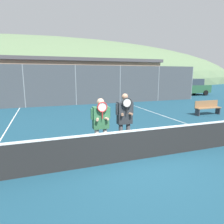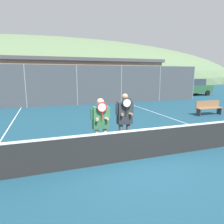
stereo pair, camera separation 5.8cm
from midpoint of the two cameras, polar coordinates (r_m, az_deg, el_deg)
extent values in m
plane|color=navy|center=(5.96, 8.09, -13.23)|extent=(120.00, 120.00, 0.00)
ellipsoid|color=#5B7551|center=(63.31, -16.80, 8.20)|extent=(122.54, 68.08, 23.83)
cube|color=tan|center=(24.29, -10.33, 9.41)|extent=(20.22, 5.00, 3.77)
cube|color=#4C4C51|center=(24.33, -10.50, 14.28)|extent=(20.72, 5.50, 0.36)
cylinder|color=gray|center=(15.73, -23.42, 6.78)|extent=(0.06, 0.06, 3.09)
cylinder|color=gray|center=(15.88, -9.86, 7.53)|extent=(0.06, 0.06, 3.09)
cylinder|color=gray|center=(16.87, 2.80, 7.86)|extent=(0.06, 0.06, 3.09)
cylinder|color=gray|center=(18.57, 13.61, 7.85)|extent=(0.06, 0.06, 3.09)
cylinder|color=gray|center=(20.79, 22.36, 7.63)|extent=(0.06, 0.06, 3.09)
cube|color=#42474C|center=(15.88, -9.86, 7.53)|extent=(22.27, 0.02, 3.09)
cube|color=black|center=(5.80, 8.20, -9.39)|extent=(10.84, 0.02, 0.85)
cube|color=white|center=(5.66, 8.33, -5.13)|extent=(10.84, 0.03, 0.06)
cube|color=white|center=(8.34, -29.21, -7.41)|extent=(0.05, 16.00, 0.01)
cube|color=white|center=(10.53, 20.74, -3.13)|extent=(0.05, 16.00, 0.01)
cylinder|color=white|center=(6.04, -4.13, -8.57)|extent=(0.13, 0.13, 0.83)
cylinder|color=white|center=(6.11, -1.78, -8.33)|extent=(0.13, 0.13, 0.83)
cube|color=#337047|center=(5.87, -3.01, -1.61)|extent=(0.47, 0.22, 0.65)
sphere|color=tan|center=(5.79, -3.06, 2.86)|extent=(0.21, 0.21, 0.21)
cylinder|color=#337047|center=(5.78, -5.49, -0.55)|extent=(0.08, 0.08, 0.32)
cylinder|color=#337047|center=(5.92, -0.62, -0.24)|extent=(0.08, 0.08, 0.32)
cylinder|color=tan|center=(5.76, -3.88, -2.00)|extent=(0.16, 0.27, 0.08)
cylinder|color=tan|center=(5.82, -1.67, -1.84)|extent=(0.16, 0.27, 0.08)
cylinder|color=red|center=(5.68, -2.53, -0.93)|extent=(0.03, 0.03, 0.20)
torus|color=red|center=(5.63, -2.55, 1.41)|extent=(0.30, 0.03, 0.30)
cylinder|color=silver|center=(5.63, -2.55, 1.41)|extent=(0.25, 0.00, 0.25)
cylinder|color=#56565B|center=(6.38, 2.74, -7.26)|extent=(0.13, 0.13, 0.88)
cylinder|color=#56565B|center=(6.47, 4.85, -7.02)|extent=(0.13, 0.13, 0.88)
cube|color=#282D33|center=(6.23, 3.90, -0.25)|extent=(0.46, 0.22, 0.69)
sphere|color=#997056|center=(6.15, 3.96, 4.37)|extent=(0.19, 0.19, 0.19)
cylinder|color=#282D33|center=(6.11, 1.69, 0.85)|extent=(0.08, 0.08, 0.34)
cylinder|color=#282D33|center=(6.30, 6.06, 1.11)|extent=(0.08, 0.08, 0.34)
cylinder|color=#997056|center=(6.10, 3.22, -0.61)|extent=(0.16, 0.27, 0.08)
cylinder|color=#997056|center=(6.19, 5.20, -0.47)|extent=(0.16, 0.27, 0.08)
cylinder|color=black|center=(6.04, 4.57, 0.42)|extent=(0.03, 0.03, 0.20)
torus|color=black|center=(6.01, 4.60, 2.66)|extent=(0.31, 0.03, 0.31)
cylinder|color=silver|center=(6.01, 4.60, 2.66)|extent=(0.26, 0.00, 0.26)
cylinder|color=black|center=(18.14, -27.10, 2.94)|extent=(0.60, 0.16, 0.60)
cylinder|color=black|center=(19.89, -26.41, 3.60)|extent=(0.60, 0.16, 0.60)
cube|color=navy|center=(19.15, -15.60, 5.33)|extent=(4.72, 1.70, 0.82)
cube|color=#2D3842|center=(19.10, -15.71, 7.55)|extent=(2.60, 1.56, 0.67)
cylinder|color=black|center=(18.49, -10.60, 4.08)|extent=(0.60, 0.16, 0.60)
cylinder|color=black|center=(20.20, -11.34, 4.61)|extent=(0.60, 0.16, 0.60)
cylinder|color=black|center=(18.30, -20.17, 3.53)|extent=(0.60, 0.16, 0.60)
cylinder|color=black|center=(20.03, -20.09, 4.11)|extent=(0.60, 0.16, 0.60)
cube|color=black|center=(19.63, -0.72, 5.92)|extent=(4.12, 1.74, 0.87)
cube|color=#2D3842|center=(19.58, -0.73, 8.23)|extent=(2.27, 1.60, 0.71)
cylinder|color=black|center=(19.31, 3.90, 4.52)|extent=(0.60, 0.16, 0.60)
cylinder|color=black|center=(20.95, 2.01, 5.03)|extent=(0.60, 0.16, 0.60)
cylinder|color=black|center=(18.45, -3.82, 4.22)|extent=(0.60, 0.16, 0.60)
cylinder|color=black|center=(20.16, -5.14, 4.77)|extent=(0.60, 0.16, 0.60)
cube|color=silver|center=(21.87, 11.22, 6.14)|extent=(4.38, 1.81, 0.80)
cube|color=#2D3842|center=(21.83, 11.29, 8.05)|extent=(2.41, 1.67, 0.66)
cylinder|color=black|center=(21.89, 15.64, 4.89)|extent=(0.60, 0.16, 0.60)
cylinder|color=black|center=(23.43, 13.08, 5.38)|extent=(0.60, 0.16, 0.60)
cylinder|color=black|center=(20.41, 9.01, 4.75)|extent=(0.60, 0.16, 0.60)
cylinder|color=black|center=(22.06, 6.75, 5.26)|extent=(0.60, 0.16, 0.60)
cube|color=#285638|center=(24.69, 21.78, 6.16)|extent=(4.65, 1.77, 0.86)
cube|color=#2D3842|center=(24.65, 21.91, 7.97)|extent=(2.56, 1.63, 0.71)
cylinder|color=black|center=(25.08, 25.69, 4.93)|extent=(0.60, 0.16, 0.60)
cylinder|color=black|center=(26.39, 22.94, 5.39)|extent=(0.60, 0.16, 0.60)
cylinder|color=black|center=(23.06, 20.30, 4.90)|extent=(0.60, 0.16, 0.60)
cylinder|color=black|center=(24.49, 17.63, 5.37)|extent=(0.60, 0.16, 0.60)
cube|color=olive|center=(13.18, 26.19, 1.02)|extent=(1.71, 0.36, 0.05)
cube|color=olive|center=(13.26, 25.79, 2.09)|extent=(1.71, 0.04, 0.40)
cube|color=#333338|center=(12.68, 23.62, -0.15)|extent=(0.06, 0.32, 0.40)
cube|color=#333338|center=(13.77, 28.40, 0.26)|extent=(0.06, 0.32, 0.40)
camera|label=1|loc=(0.03, -89.73, 0.05)|focal=32.00mm
camera|label=2|loc=(0.03, 90.27, -0.05)|focal=32.00mm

